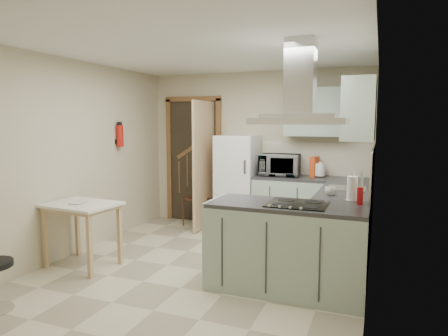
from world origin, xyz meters
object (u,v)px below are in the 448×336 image
at_px(bentwood_chair, 197,198).
at_px(peninsula, 287,247).
at_px(fridge, 238,183).
at_px(extractor_hood, 299,121).
at_px(drop_leaf_table, 83,235).
at_px(microwave, 280,165).

bearing_deg(bentwood_chair, peninsula, -33.88).
xyz_separation_m(fridge, extractor_hood, (1.32, -1.98, 0.97)).
xyz_separation_m(drop_leaf_table, microwave, (1.84, 2.21, 0.68)).
relative_size(extractor_hood, drop_leaf_table, 1.11).
height_order(peninsula, extractor_hood, extractor_hood).
bearing_deg(bentwood_chair, extractor_hood, -32.44).
xyz_separation_m(drop_leaf_table, bentwood_chair, (0.46, 2.19, 0.08)).
bearing_deg(peninsula, drop_leaf_table, -175.06).
xyz_separation_m(fridge, peninsula, (1.22, -1.98, -0.30)).
relative_size(fridge, drop_leaf_table, 1.85).
relative_size(peninsula, extractor_hood, 1.72).
distance_m(extractor_hood, drop_leaf_table, 2.84).
distance_m(fridge, bentwood_chair, 0.77).
height_order(peninsula, microwave, microwave).
bearing_deg(microwave, fridge, 177.68).
xyz_separation_m(peninsula, extractor_hood, (0.10, 0.00, 1.27)).
bearing_deg(peninsula, bentwood_chair, 134.30).
distance_m(drop_leaf_table, bentwood_chair, 2.24).
bearing_deg(drop_leaf_table, bentwood_chair, 83.06).
height_order(peninsula, drop_leaf_table, peninsula).
bearing_deg(extractor_hood, drop_leaf_table, -175.25).
relative_size(peninsula, bentwood_chair, 1.68).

